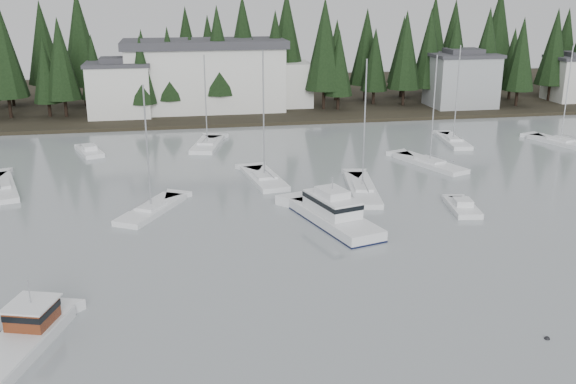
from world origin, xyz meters
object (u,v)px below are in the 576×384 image
Objects in this scene: runabout_1 at (462,209)px; runabout_3 at (90,152)px; house_west at (119,88)px; house_east_a at (461,79)px; harbor_inn at (218,76)px; cabin_cruiser_center at (334,216)px; sailboat_3 at (430,165)px; sailboat_2 at (560,143)px; sailboat_9 at (453,142)px; lobster_boat_brown at (21,339)px; sailboat_8 at (362,191)px; sailboat_10 at (152,211)px; sailboat_7 at (207,146)px; sailboat_0 at (264,180)px.

runabout_1 is 0.86× the size of runabout_3.
house_east_a is (54.00, -1.00, 0.25)m from house_west.
cabin_cruiser_center is (5.55, -53.06, -5.09)m from harbor_inn.
sailboat_3 is 2.34× the size of runabout_1.
sailboat_9 is at bearing 58.30° from sailboat_2.
lobster_boat_brown is 1.56× the size of runabout_1.
sailboat_3 is (-18.27, -32.47, -4.84)m from house_east_a.
sailboat_2 reaches higher than house_east_a.
cabin_cruiser_center is at bearing 116.20° from sailboat_3.
sailboat_2 is at bearing -114.49° from runabout_3.
sailboat_8 is (25.47, -41.58, -4.59)m from house_west.
lobster_boat_brown is (-16.14, -68.90, -5.32)m from harbor_inn.
sailboat_9 reaches higher than house_east_a.
lobster_boat_brown is 0.66× the size of sailboat_2.
sailboat_8 is 1.13× the size of sailboat_10.
sailboat_2 is 44.84m from sailboat_7.
sailboat_7 is (-8.84, 29.66, -0.63)m from cabin_cruiser_center.
runabout_3 is at bearing 51.23° from sailboat_3.
harbor_inn reaches higher than house_east_a.
house_west is at bearing -25.49° from runabout_3.
sailboat_7 is (11.75, -20.06, -4.59)m from house_west.
sailboat_10 is (-48.58, -43.04, -4.84)m from house_east_a.
sailboat_3 reaches higher than cabin_cruiser_center.
sailboat_0 is 20.21m from runabout_1.
lobster_boat_brown is at bearing 140.92° from sailboat_8.
sailboat_2 is (2.11, -25.62, -4.83)m from house_east_a.
lobster_boat_brown is (-55.10, -64.56, -4.45)m from house_east_a.
house_west is 0.90× the size of house_east_a.
house_west is 48.98m from sailboat_8.
sailboat_0 is at bearing 77.32° from sailboat_3.
sailboat_0 reaches higher than sailboat_10.
sailboat_2 is at bearing -84.05° from sailboat_7.
house_west is 49.18m from sailboat_9.
house_west is at bearing 16.42° from sailboat_0.
sailboat_2 reaches higher than runabout_3.
cabin_cruiser_center reaches higher than lobster_boat_brown.
house_west is 40.10m from sailboat_0.
cabin_cruiser_center is 34.43m from sailboat_9.
sailboat_0 is at bearing -65.33° from house_west.
sailboat_3 is 27.47m from sailboat_7.
sailboat_8 is at bearing 55.62° from runabout_1.
sailboat_0 reaches higher than house_east_a.
sailboat_9 is (7.21, 9.93, 0.01)m from sailboat_3.
lobster_boat_brown is 22.48m from sailboat_10.
sailboat_2 is (41.06, -29.96, -5.70)m from harbor_inn.
cabin_cruiser_center is 0.87× the size of sailboat_2.
cabin_cruiser_center reaches higher than runabout_1.
harbor_inn is at bearing -5.95° from sailboat_0.
lobster_boat_brown is 60.87m from sailboat_9.
sailboat_0 is 2.54× the size of runabout_1.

